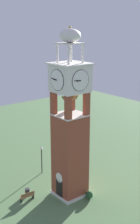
{
  "coord_description": "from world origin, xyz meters",
  "views": [
    {
      "loc": [
        24.65,
        -19.92,
        18.77
      ],
      "look_at": [
        0.0,
        0.0,
        9.65
      ],
      "focal_mm": 50.72,
      "sensor_mm": 36.0,
      "label": 1
    }
  ],
  "objects_px": {
    "clock_tower": "(70,131)",
    "lamp_post": "(42,155)",
    "park_bench": "(27,196)",
    "trash_bin": "(27,192)"
  },
  "relations": [
    {
      "from": "clock_tower",
      "to": "park_bench",
      "type": "height_order",
      "value": "clock_tower"
    },
    {
      "from": "clock_tower",
      "to": "lamp_post",
      "type": "bearing_deg",
      "value": 175.31
    },
    {
      "from": "park_bench",
      "to": "clock_tower",
      "type": "bearing_deg",
      "value": 66.02
    },
    {
      "from": "lamp_post",
      "to": "trash_bin",
      "type": "xyz_separation_m",
      "value": [
        3.53,
        -4.36,
        -2.06
      ]
    },
    {
      "from": "park_bench",
      "to": "trash_bin",
      "type": "xyz_separation_m",
      "value": [
        -0.9,
        0.55,
        -0.08
      ]
    },
    {
      "from": "clock_tower",
      "to": "lamp_post",
      "type": "distance_m",
      "value": 8.22
    },
    {
      "from": "park_bench",
      "to": "lamp_post",
      "type": "bearing_deg",
      "value": 132.13
    },
    {
      "from": "lamp_post",
      "to": "trash_bin",
      "type": "bearing_deg",
      "value": -50.94
    },
    {
      "from": "park_bench",
      "to": "trash_bin",
      "type": "relative_size",
      "value": 2.04
    },
    {
      "from": "lamp_post",
      "to": "park_bench",
      "type": "bearing_deg",
      "value": -47.87
    }
  ]
}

